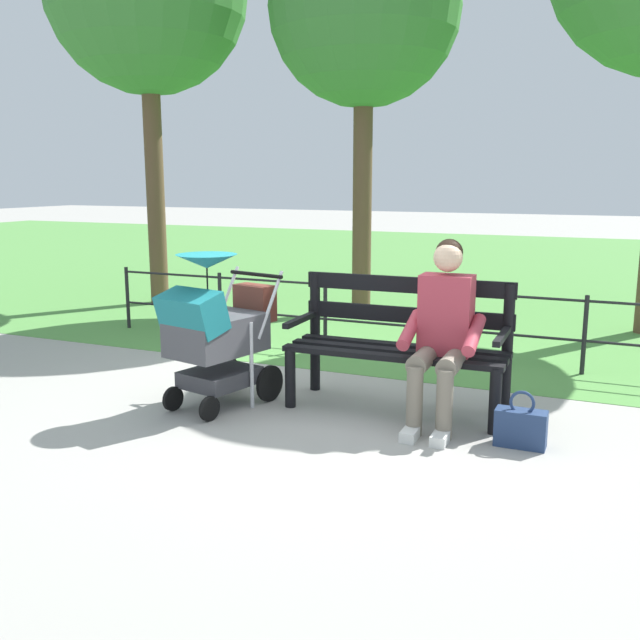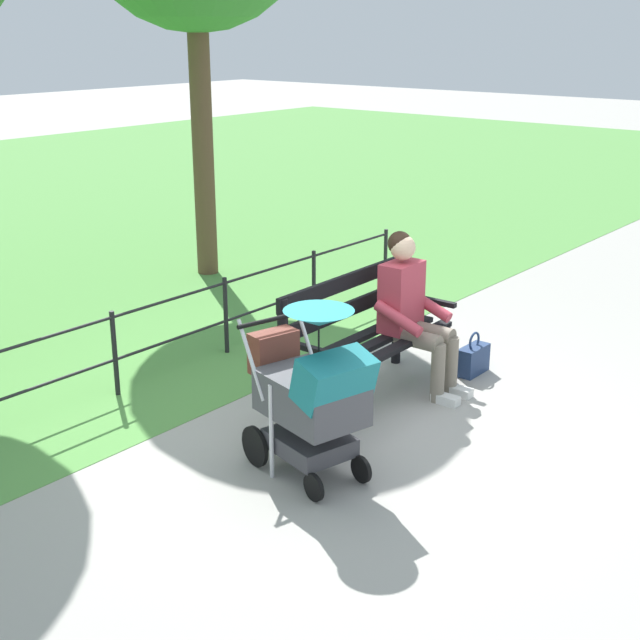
# 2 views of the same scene
# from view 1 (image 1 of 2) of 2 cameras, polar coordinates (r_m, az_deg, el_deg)

# --- Properties ---
(ground_plane) EXTENTS (60.00, 60.00, 0.00)m
(ground_plane) POSITION_cam_1_polar(r_m,az_deg,el_deg) (5.51, -0.31, -6.46)
(ground_plane) COLOR #9E9B93
(grass_lawn) EXTENTS (40.00, 16.00, 0.01)m
(grass_lawn) POSITION_cam_1_polar(r_m,az_deg,el_deg) (13.87, 14.61, 4.02)
(grass_lawn) COLOR #518E42
(grass_lawn) RESTS_ON ground
(park_bench) EXTENTS (1.61, 0.63, 0.96)m
(park_bench) POSITION_cam_1_polar(r_m,az_deg,el_deg) (5.27, 6.45, -1.45)
(park_bench) COLOR black
(park_bench) RESTS_ON ground
(person_on_bench) EXTENTS (0.54, 0.74, 1.28)m
(person_on_bench) POSITION_cam_1_polar(r_m,az_deg,el_deg) (4.93, 9.78, -0.63)
(person_on_bench) COLOR slate
(person_on_bench) RESTS_ON ground
(stroller) EXTENTS (0.68, 0.97, 1.15)m
(stroller) POSITION_cam_1_polar(r_m,az_deg,el_deg) (5.28, -8.33, -0.71)
(stroller) COLOR black
(stroller) RESTS_ON ground
(handbag) EXTENTS (0.32, 0.14, 0.37)m
(handbag) POSITION_cam_1_polar(r_m,az_deg,el_deg) (4.75, 15.80, -8.27)
(handbag) COLOR navy
(handbag) RESTS_ON ground
(park_fence) EXTENTS (6.13, 0.04, 0.70)m
(park_fence) POSITION_cam_1_polar(r_m,az_deg,el_deg) (6.86, 5.11, 0.62)
(park_fence) COLOR black
(park_fence) RESTS_ON ground
(tree_near_bench) EXTENTS (2.31, 2.31, 4.83)m
(tree_near_bench) POSITION_cam_1_polar(r_m,az_deg,el_deg) (9.27, 3.58, 23.53)
(tree_near_bench) COLOR brown
(tree_near_bench) RESTS_ON ground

